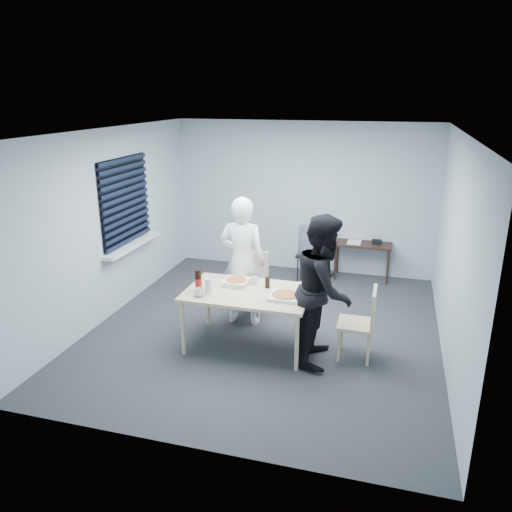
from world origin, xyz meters
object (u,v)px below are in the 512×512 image
(chair_right, at_px, (364,319))
(soda_bottle, at_px, (198,281))
(person_black, at_px, (324,289))
(side_table, at_px, (363,248))
(stool, at_px, (309,260))
(backpack, at_px, (309,241))
(dining_table, at_px, (248,296))
(person_white, at_px, (242,262))
(mug_a, at_px, (200,292))
(chair_far, at_px, (252,278))
(mug_b, at_px, (255,280))

(chair_right, bearing_deg, soda_bottle, -173.33)
(chair_right, distance_m, soda_bottle, 2.02)
(person_black, distance_m, side_table, 2.89)
(stool, bearing_deg, soda_bottle, -110.60)
(person_black, xyz_separation_m, backpack, (-0.58, 2.36, -0.13))
(dining_table, xyz_separation_m, backpack, (0.35, 2.31, 0.08))
(chair_right, relative_size, side_table, 0.94)
(person_white, relative_size, mug_a, 14.39)
(chair_far, xyz_separation_m, chair_right, (1.63, -0.94, 0.00))
(mug_a, bearing_deg, stool, 71.88)
(stool, relative_size, soda_bottle, 1.95)
(person_black, bearing_deg, stool, 13.74)
(person_black, xyz_separation_m, side_table, (0.25, 2.86, -0.33))
(dining_table, xyz_separation_m, mug_b, (0.01, 0.26, 0.11))
(backpack, bearing_deg, person_black, -60.82)
(dining_table, distance_m, soda_bottle, 0.63)
(chair_right, bearing_deg, backpack, 115.10)
(mug_a, bearing_deg, soda_bottle, 116.68)
(mug_b, bearing_deg, person_black, -19.05)
(mug_a, bearing_deg, person_black, 9.67)
(chair_far, relative_size, side_table, 0.94)
(mug_a, bearing_deg, chair_far, 78.31)
(stool, bearing_deg, mug_b, -99.35)
(person_black, height_order, side_table, person_black)
(chair_right, xyz_separation_m, side_table, (-0.21, 2.73, 0.04))
(chair_far, relative_size, person_black, 0.50)
(chair_far, relative_size, mug_a, 7.24)
(person_black, height_order, mug_b, person_black)
(backpack, bearing_deg, stool, 105.36)
(dining_table, bearing_deg, side_table, 67.21)
(mug_b, bearing_deg, dining_table, -91.98)
(side_table, bearing_deg, mug_b, -114.70)
(chair_right, bearing_deg, mug_b, 172.31)
(side_table, xyz_separation_m, stool, (-0.83, -0.49, -0.13))
(dining_table, bearing_deg, person_black, -3.39)
(dining_table, relative_size, backpack, 3.30)
(person_white, xyz_separation_m, mug_b, (0.28, -0.38, -0.10))
(chair_far, bearing_deg, mug_b, -71.76)
(backpack, xyz_separation_m, mug_a, (-0.86, -2.61, 0.03))
(backpack, xyz_separation_m, soda_bottle, (-0.93, -2.46, 0.11))
(side_table, height_order, mug_a, mug_a)
(person_black, relative_size, mug_a, 14.39)
(side_table, relative_size, mug_a, 7.68)
(person_white, distance_m, mug_a, 0.98)
(side_table, relative_size, mug_b, 9.44)
(side_table, relative_size, backpack, 2.05)
(chair_right, distance_m, mug_a, 1.96)
(side_table, distance_m, soda_bottle, 3.46)
(chair_far, distance_m, person_white, 0.53)
(person_white, distance_m, side_table, 2.63)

